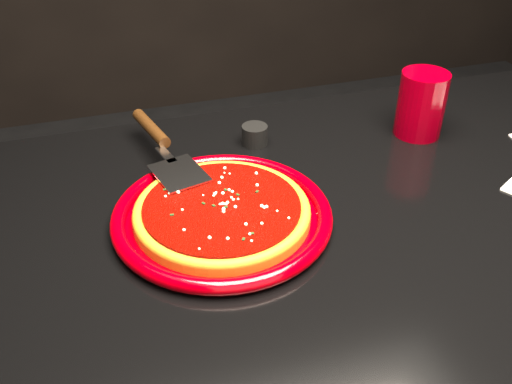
% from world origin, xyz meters
% --- Properties ---
extents(plate, '(0.36, 0.36, 0.02)m').
position_xyz_m(plate, '(-0.18, 0.06, 0.76)').
color(plate, '#790005').
rests_on(plate, table).
extents(pizza_crust, '(0.28, 0.28, 0.01)m').
position_xyz_m(pizza_crust, '(-0.18, 0.06, 0.77)').
color(pizza_crust, '#8A5512').
rests_on(pizza_crust, plate).
extents(pizza_crust_rim, '(0.28, 0.28, 0.02)m').
position_xyz_m(pizza_crust_rim, '(-0.18, 0.06, 0.77)').
color(pizza_crust_rim, '#8A5512').
rests_on(pizza_crust_rim, plate).
extents(pizza_sauce, '(0.25, 0.25, 0.01)m').
position_xyz_m(pizza_sauce, '(-0.18, 0.06, 0.78)').
color(pizza_sauce, '#730400').
rests_on(pizza_sauce, plate).
extents(parmesan_dusting, '(0.22, 0.22, 0.01)m').
position_xyz_m(parmesan_dusting, '(-0.18, 0.06, 0.78)').
color(parmesan_dusting, beige).
rests_on(parmesan_dusting, plate).
extents(basil_flecks, '(0.20, 0.20, 0.00)m').
position_xyz_m(basil_flecks, '(-0.18, 0.06, 0.78)').
color(basil_flecks, black).
rests_on(basil_flecks, plate).
extents(pizza_server, '(0.15, 0.31, 0.02)m').
position_xyz_m(pizza_server, '(-0.23, 0.23, 0.79)').
color(pizza_server, silver).
rests_on(pizza_server, plate).
extents(cup, '(0.09, 0.09, 0.12)m').
position_xyz_m(cup, '(0.22, 0.21, 0.81)').
color(cup, '#7A000B').
rests_on(cup, table).
extents(ramekin, '(0.06, 0.06, 0.03)m').
position_xyz_m(ramekin, '(-0.07, 0.26, 0.77)').
color(ramekin, black).
rests_on(ramekin, table).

